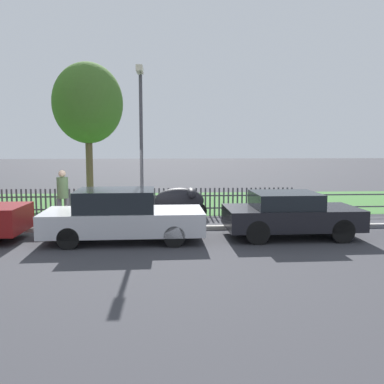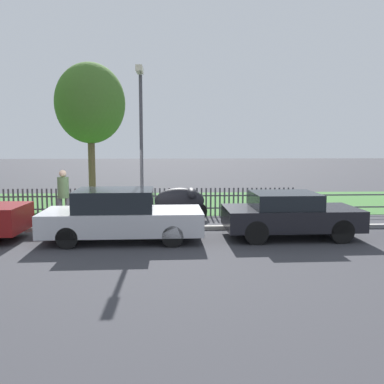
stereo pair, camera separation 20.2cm
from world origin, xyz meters
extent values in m
plane|color=#38383D|center=(0.00, 0.00, 0.00)|extent=(120.00, 120.00, 0.00)
cube|color=#B2ADA3|center=(0.00, 0.10, 0.06)|extent=(33.44, 0.20, 0.12)
cube|color=#3D7033|center=(0.00, 6.30, 0.01)|extent=(33.44, 7.45, 0.01)
cube|color=#4C4C51|center=(0.00, 2.60, 0.30)|extent=(33.44, 0.03, 0.05)
cube|color=#4C4C51|center=(0.00, 2.60, 0.76)|extent=(33.44, 0.03, 0.05)
cube|color=#4C4C51|center=(-3.85, 2.57, 0.53)|extent=(0.06, 0.03, 1.06)
cube|color=#4C4C51|center=(-3.68, 2.57, 0.53)|extent=(0.06, 0.03, 1.06)
cube|color=#4C4C51|center=(-3.51, 2.57, 0.53)|extent=(0.06, 0.03, 1.06)
cube|color=#4C4C51|center=(-3.34, 2.57, 0.53)|extent=(0.06, 0.03, 1.06)
cube|color=#4C4C51|center=(-3.17, 2.57, 0.53)|extent=(0.06, 0.03, 1.06)
cube|color=#4C4C51|center=(-3.00, 2.57, 0.53)|extent=(0.06, 0.03, 1.06)
cube|color=#4C4C51|center=(-2.82, 2.57, 0.53)|extent=(0.06, 0.03, 1.06)
cube|color=#4C4C51|center=(-2.65, 2.57, 0.53)|extent=(0.06, 0.03, 1.06)
cube|color=#4C4C51|center=(-2.48, 2.57, 0.53)|extent=(0.06, 0.03, 1.06)
cube|color=#4C4C51|center=(-2.31, 2.57, 0.53)|extent=(0.06, 0.03, 1.06)
cube|color=#4C4C51|center=(-2.14, 2.57, 0.53)|extent=(0.06, 0.03, 1.06)
cube|color=#4C4C51|center=(-1.97, 2.57, 0.53)|extent=(0.06, 0.03, 1.06)
cube|color=#4C4C51|center=(-1.80, 2.57, 0.53)|extent=(0.06, 0.03, 1.06)
cube|color=#4C4C51|center=(-1.63, 2.57, 0.53)|extent=(0.06, 0.03, 1.06)
cube|color=#4C4C51|center=(-1.46, 2.57, 0.53)|extent=(0.06, 0.03, 1.06)
cube|color=#4C4C51|center=(-1.28, 2.57, 0.53)|extent=(0.06, 0.03, 1.06)
cube|color=#4C4C51|center=(-1.11, 2.57, 0.53)|extent=(0.06, 0.03, 1.06)
cube|color=#4C4C51|center=(-0.94, 2.57, 0.53)|extent=(0.06, 0.03, 1.06)
cube|color=#4C4C51|center=(-0.77, 2.57, 0.53)|extent=(0.06, 0.03, 1.06)
cube|color=#4C4C51|center=(-0.60, 2.57, 0.53)|extent=(0.06, 0.03, 1.06)
cube|color=#4C4C51|center=(-0.43, 2.57, 0.53)|extent=(0.06, 0.03, 1.06)
cube|color=#4C4C51|center=(-0.26, 2.57, 0.53)|extent=(0.06, 0.03, 1.06)
cube|color=#4C4C51|center=(-0.09, 2.57, 0.53)|extent=(0.06, 0.03, 1.06)
cube|color=#4C4C51|center=(0.09, 2.57, 0.53)|extent=(0.06, 0.03, 1.06)
cube|color=#4C4C51|center=(0.26, 2.57, 0.53)|extent=(0.06, 0.03, 1.06)
cube|color=#4C4C51|center=(0.43, 2.57, 0.53)|extent=(0.06, 0.03, 1.06)
cube|color=#4C4C51|center=(0.60, 2.57, 0.53)|extent=(0.06, 0.03, 1.06)
cube|color=#4C4C51|center=(0.77, 2.57, 0.53)|extent=(0.06, 0.03, 1.06)
cube|color=#4C4C51|center=(0.94, 2.57, 0.53)|extent=(0.06, 0.03, 1.06)
cube|color=#4C4C51|center=(1.11, 2.57, 0.53)|extent=(0.06, 0.03, 1.06)
cube|color=#4C4C51|center=(1.28, 2.57, 0.53)|extent=(0.06, 0.03, 1.06)
cube|color=#4C4C51|center=(1.46, 2.57, 0.53)|extent=(0.06, 0.03, 1.06)
cube|color=#4C4C51|center=(1.63, 2.57, 0.53)|extent=(0.06, 0.03, 1.06)
cube|color=#4C4C51|center=(1.80, 2.57, 0.53)|extent=(0.06, 0.03, 1.06)
cube|color=#4C4C51|center=(1.97, 2.57, 0.53)|extent=(0.06, 0.03, 1.06)
cube|color=#4C4C51|center=(2.14, 2.57, 0.53)|extent=(0.06, 0.03, 1.06)
cube|color=#4C4C51|center=(2.31, 2.57, 0.53)|extent=(0.06, 0.03, 1.06)
cube|color=#4C4C51|center=(2.48, 2.57, 0.53)|extent=(0.06, 0.03, 1.06)
cube|color=#4C4C51|center=(2.65, 2.57, 0.53)|extent=(0.06, 0.03, 1.06)
cube|color=#4C4C51|center=(2.82, 2.57, 0.53)|extent=(0.06, 0.03, 1.06)
cube|color=#4C4C51|center=(3.00, 2.57, 0.53)|extent=(0.06, 0.03, 1.06)
cube|color=#4C4C51|center=(3.17, 2.57, 0.53)|extent=(0.06, 0.03, 1.06)
cube|color=#4C4C51|center=(3.34, 2.57, 0.53)|extent=(0.06, 0.03, 1.06)
cube|color=#4C4C51|center=(3.51, 2.57, 0.53)|extent=(0.06, 0.03, 1.06)
cube|color=#4C4C51|center=(3.68, 2.57, 0.53)|extent=(0.06, 0.03, 1.06)
cube|color=#4C4C51|center=(3.85, 2.57, 0.53)|extent=(0.06, 0.03, 1.06)
cube|color=#4C4C51|center=(4.02, 2.57, 0.53)|extent=(0.06, 0.03, 1.06)
cube|color=#4C4C51|center=(4.19, 2.57, 0.53)|extent=(0.06, 0.03, 1.06)
cube|color=#4C4C51|center=(4.37, 2.57, 0.53)|extent=(0.06, 0.03, 1.06)
cube|color=#4C4C51|center=(4.54, 2.57, 0.53)|extent=(0.06, 0.03, 1.06)
cube|color=#4C4C51|center=(4.71, 2.57, 0.53)|extent=(0.06, 0.03, 1.06)
cube|color=#4C4C51|center=(4.88, 2.57, 0.53)|extent=(0.06, 0.03, 1.06)
cube|color=#4C4C51|center=(5.05, 2.57, 0.53)|extent=(0.06, 0.03, 1.06)
cube|color=#4C4C51|center=(5.22, 2.57, 0.53)|extent=(0.06, 0.03, 1.06)
cube|color=#4C4C51|center=(5.39, 2.57, 0.53)|extent=(0.06, 0.03, 1.06)
cube|color=#4C4C51|center=(5.56, 2.57, 0.53)|extent=(0.06, 0.03, 1.06)
cube|color=#4C4C51|center=(5.74, 2.57, 0.53)|extent=(0.06, 0.03, 1.06)
cube|color=#4C4C51|center=(5.91, 2.57, 0.53)|extent=(0.06, 0.03, 1.06)
cube|color=#4C4C51|center=(6.08, 2.57, 0.53)|extent=(0.06, 0.03, 1.06)
cube|color=#4C4C51|center=(6.25, 2.57, 0.53)|extent=(0.06, 0.03, 1.06)
cube|color=#4C4C51|center=(6.42, 2.57, 0.53)|extent=(0.06, 0.03, 1.06)
cube|color=#4C4C51|center=(6.59, 2.57, 0.53)|extent=(0.06, 0.03, 1.06)
cube|color=#4C4C51|center=(6.76, 2.57, 0.53)|extent=(0.06, 0.03, 1.06)
cylinder|color=black|center=(-2.72, -0.37, 0.31)|extent=(0.62, 0.16, 0.62)
cube|color=#BCBCC1|center=(0.88, -1.30, 0.55)|extent=(4.41, 1.97, 0.62)
cube|color=black|center=(0.66, -1.30, 1.15)|extent=(2.13, 1.73, 0.58)
cylinder|color=black|center=(2.22, -0.40, 0.28)|extent=(0.57, 0.15, 0.57)
cylinder|color=black|center=(2.25, -2.14, 0.28)|extent=(0.57, 0.15, 0.57)
cylinder|color=black|center=(-0.49, -0.45, 0.28)|extent=(0.57, 0.15, 0.57)
cylinder|color=black|center=(-0.46, -2.19, 0.28)|extent=(0.57, 0.15, 0.57)
cube|color=black|center=(5.65, -1.10, 0.57)|extent=(3.82, 1.92, 0.59)
cube|color=black|center=(5.46, -1.11, 1.09)|extent=(1.85, 1.70, 0.43)
cylinder|color=black|center=(6.81, -0.22, 0.33)|extent=(0.66, 0.15, 0.65)
cylinder|color=black|center=(6.84, -1.94, 0.33)|extent=(0.66, 0.15, 0.65)
cylinder|color=black|center=(4.46, -0.26, 0.33)|extent=(0.66, 0.15, 0.65)
cylinder|color=black|center=(4.49, -1.98, 0.33)|extent=(0.66, 0.15, 0.65)
cylinder|color=black|center=(3.16, 1.71, 0.31)|extent=(0.63, 0.12, 0.63)
cylinder|color=black|center=(1.85, 1.67, 0.31)|extent=(0.63, 0.12, 0.63)
ellipsoid|color=black|center=(2.51, 1.69, 0.70)|extent=(1.75, 0.76, 0.91)
ellipsoid|color=black|center=(2.92, 1.70, 0.95)|extent=(0.43, 0.90, 0.42)
cylinder|color=brown|center=(-1.65, 7.94, 1.77)|extent=(0.33, 0.33, 3.55)
ellipsoid|color=#426B28|center=(-1.65, 7.94, 4.60)|extent=(3.34, 3.34, 3.84)
cylinder|color=slate|center=(-1.51, 1.26, 0.44)|extent=(0.17, 0.17, 0.88)
cylinder|color=slate|center=(-1.25, 1.27, 0.44)|extent=(0.17, 0.17, 0.88)
cylinder|color=#5B7A4C|center=(-1.38, 1.27, 1.23)|extent=(0.38, 0.38, 0.70)
sphere|color=beige|center=(-1.38, 1.27, 1.70)|extent=(0.24, 0.24, 0.24)
cylinder|color=#47474C|center=(1.27, 0.83, 2.43)|extent=(0.11, 0.11, 4.86)
cube|color=beige|center=(1.27, 0.48, 4.96)|extent=(0.20, 0.76, 0.18)
camera|label=1|loc=(2.04, -13.08, 2.72)|focal=40.00mm
camera|label=2|loc=(2.24, -13.09, 2.72)|focal=40.00mm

